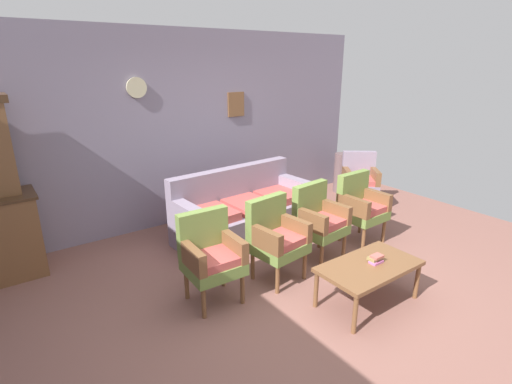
{
  "coord_description": "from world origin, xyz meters",
  "views": [
    {
      "loc": [
        -2.34,
        -2.45,
        2.27
      ],
      "look_at": [
        0.11,
        0.97,
        0.85
      ],
      "focal_mm": 27.31,
      "sensor_mm": 36.0,
      "label": 1
    }
  ],
  "objects_px": {
    "armchair_row_middle": "(276,236)",
    "armchair_near_cabinet": "(319,218)",
    "armchair_near_couch_end": "(361,205)",
    "wingback_chair_by_fireplace": "(360,178)",
    "floral_couch": "(244,213)",
    "floor_vase_by_wall": "(341,173)",
    "coffee_table": "(369,269)",
    "armchair_by_doorway": "(211,254)",
    "book_stack_on_table": "(376,259)"
  },
  "relations": [
    {
      "from": "armchair_near_couch_end",
      "to": "coffee_table",
      "type": "relative_size",
      "value": 0.9
    },
    {
      "from": "armchair_row_middle",
      "to": "armchair_by_doorway",
      "type": "bearing_deg",
      "value": 176.41
    },
    {
      "from": "floral_couch",
      "to": "book_stack_on_table",
      "type": "bearing_deg",
      "value": -85.03
    },
    {
      "from": "armchair_near_couch_end",
      "to": "book_stack_on_table",
      "type": "distance_m",
      "value": 1.39
    },
    {
      "from": "armchair_row_middle",
      "to": "floor_vase_by_wall",
      "type": "xyz_separation_m",
      "value": [
        2.81,
        1.65,
        -0.14
      ]
    },
    {
      "from": "armchair_by_doorway",
      "to": "armchair_row_middle",
      "type": "relative_size",
      "value": 1.0
    },
    {
      "from": "armchair_row_middle",
      "to": "coffee_table",
      "type": "xyz_separation_m",
      "value": [
        0.43,
        -0.9,
        -0.12
      ]
    },
    {
      "from": "floral_couch",
      "to": "armchair_by_doorway",
      "type": "xyz_separation_m",
      "value": [
        -1.11,
        -1.07,
        0.17
      ]
    },
    {
      "from": "floral_couch",
      "to": "armchair_by_doorway",
      "type": "relative_size",
      "value": 2.18
    },
    {
      "from": "floral_couch",
      "to": "book_stack_on_table",
      "type": "xyz_separation_m",
      "value": [
        0.18,
        -2.02,
        0.13
      ]
    },
    {
      "from": "coffee_table",
      "to": "armchair_by_doorway",
      "type": "bearing_deg",
      "value": 141.79
    },
    {
      "from": "armchair_row_middle",
      "to": "floor_vase_by_wall",
      "type": "height_order",
      "value": "armchair_row_middle"
    },
    {
      "from": "armchair_by_doorway",
      "to": "armchair_near_cabinet",
      "type": "height_order",
      "value": "same"
    },
    {
      "from": "armchair_by_doorway",
      "to": "armchair_near_cabinet",
      "type": "distance_m",
      "value": 1.48
    },
    {
      "from": "armchair_by_doorway",
      "to": "armchair_near_couch_end",
      "type": "bearing_deg",
      "value": 1.1
    },
    {
      "from": "armchair_row_middle",
      "to": "armchair_near_couch_end",
      "type": "bearing_deg",
      "value": 3.54
    },
    {
      "from": "armchair_near_cabinet",
      "to": "coffee_table",
      "type": "height_order",
      "value": "armchair_near_cabinet"
    },
    {
      "from": "armchair_by_doorway",
      "to": "floral_couch",
      "type": "bearing_deg",
      "value": 43.9
    },
    {
      "from": "floral_couch",
      "to": "wingback_chair_by_fireplace",
      "type": "bearing_deg",
      "value": -5.59
    },
    {
      "from": "armchair_by_doorway",
      "to": "wingback_chair_by_fireplace",
      "type": "xyz_separation_m",
      "value": [
        3.2,
        0.86,
        0.0
      ]
    },
    {
      "from": "coffee_table",
      "to": "floor_vase_by_wall",
      "type": "relative_size",
      "value": 1.41
    },
    {
      "from": "armchair_row_middle",
      "to": "armchair_near_couch_end",
      "type": "relative_size",
      "value": 1.0
    },
    {
      "from": "armchair_row_middle",
      "to": "floor_vase_by_wall",
      "type": "relative_size",
      "value": 1.27
    },
    {
      "from": "armchair_near_couch_end",
      "to": "floor_vase_by_wall",
      "type": "relative_size",
      "value": 1.27
    },
    {
      "from": "book_stack_on_table",
      "to": "floor_vase_by_wall",
      "type": "height_order",
      "value": "floor_vase_by_wall"
    },
    {
      "from": "armchair_by_doorway",
      "to": "wingback_chair_by_fireplace",
      "type": "bearing_deg",
      "value": 15.08
    },
    {
      "from": "floral_couch",
      "to": "wingback_chair_by_fireplace",
      "type": "xyz_separation_m",
      "value": [
        2.09,
        -0.2,
        0.17
      ]
    },
    {
      "from": "armchair_row_middle",
      "to": "coffee_table",
      "type": "distance_m",
      "value": 1.01
    },
    {
      "from": "book_stack_on_table",
      "to": "wingback_chair_by_fireplace",
      "type": "bearing_deg",
      "value": 43.42
    },
    {
      "from": "book_stack_on_table",
      "to": "floor_vase_by_wall",
      "type": "distance_m",
      "value": 3.43
    },
    {
      "from": "floral_couch",
      "to": "coffee_table",
      "type": "bearing_deg",
      "value": -87.26
    },
    {
      "from": "armchair_near_cabinet",
      "to": "armchair_by_doorway",
      "type": "bearing_deg",
      "value": -178.73
    },
    {
      "from": "armchair_near_couch_end",
      "to": "floor_vase_by_wall",
      "type": "distance_m",
      "value": 2.05
    },
    {
      "from": "wingback_chair_by_fireplace",
      "to": "armchair_by_doorway",
      "type": "bearing_deg",
      "value": -164.92
    },
    {
      "from": "floral_couch",
      "to": "armchair_near_couch_end",
      "type": "relative_size",
      "value": 2.18
    },
    {
      "from": "coffee_table",
      "to": "armchair_near_cabinet",
      "type": "bearing_deg",
      "value": 74.19
    },
    {
      "from": "floral_couch",
      "to": "armchair_near_cabinet",
      "type": "distance_m",
      "value": 1.11
    },
    {
      "from": "armchair_near_cabinet",
      "to": "coffee_table",
      "type": "bearing_deg",
      "value": -105.81
    },
    {
      "from": "armchair_near_couch_end",
      "to": "wingback_chair_by_fireplace",
      "type": "height_order",
      "value": "same"
    },
    {
      "from": "floral_couch",
      "to": "armchair_by_doorway",
      "type": "bearing_deg",
      "value": -136.1
    },
    {
      "from": "armchair_by_doorway",
      "to": "armchair_near_couch_end",
      "type": "distance_m",
      "value": 2.25
    },
    {
      "from": "wingback_chair_by_fireplace",
      "to": "armchair_row_middle",
      "type": "bearing_deg",
      "value": -159.46
    },
    {
      "from": "armchair_near_couch_end",
      "to": "wingback_chair_by_fireplace",
      "type": "bearing_deg",
      "value": 40.82
    },
    {
      "from": "book_stack_on_table",
      "to": "armchair_by_doorway",
      "type": "bearing_deg",
      "value": 143.45
    },
    {
      "from": "coffee_table",
      "to": "floor_vase_by_wall",
      "type": "bearing_deg",
      "value": 47.0
    },
    {
      "from": "armchair_row_middle",
      "to": "coffee_table",
      "type": "height_order",
      "value": "armchair_row_middle"
    },
    {
      "from": "armchair_row_middle",
      "to": "armchair_near_cabinet",
      "type": "height_order",
      "value": "same"
    },
    {
      "from": "armchair_by_doorway",
      "to": "book_stack_on_table",
      "type": "distance_m",
      "value": 1.6
    },
    {
      "from": "armchair_by_doorway",
      "to": "floor_vase_by_wall",
      "type": "height_order",
      "value": "armchair_by_doorway"
    },
    {
      "from": "armchair_near_cabinet",
      "to": "armchair_near_couch_end",
      "type": "height_order",
      "value": "same"
    }
  ]
}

